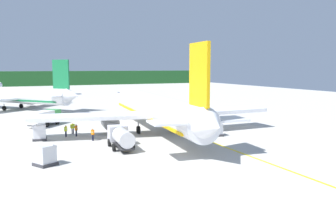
% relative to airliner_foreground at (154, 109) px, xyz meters
% --- Properties ---
extents(airliner_foreground, '(34.56, 41.74, 11.90)m').
position_rel_airliner_foreground_xyz_m(airliner_foreground, '(0.00, 0.00, 0.00)').
color(airliner_foreground, white).
rests_on(airliner_foreground, ground).
extents(airliner_mid_apron, '(28.69, 30.39, 10.93)m').
position_rel_airliner_foreground_xyz_m(airliner_mid_apron, '(-19.17, 39.08, -0.28)').
color(airliner_mid_apron, white).
rests_on(airliner_mid_apron, ground).
extents(service_truck_fuel, '(5.79, 6.28, 2.43)m').
position_rel_airliner_foreground_xyz_m(service_truck_fuel, '(-14.25, 11.81, -1.97)').
color(service_truck_fuel, '#338C3F').
rests_on(service_truck_fuel, ground).
extents(service_truck_baggage, '(2.72, 6.10, 2.40)m').
position_rel_airliner_foreground_xyz_m(service_truck_baggage, '(-7.55, -8.62, -1.99)').
color(service_truck_baggage, silver).
rests_on(service_truck_baggage, ground).
extents(cargo_container_near, '(2.43, 2.43, 2.11)m').
position_rel_airliner_foreground_xyz_m(cargo_container_near, '(-16.30, -12.48, -2.39)').
color(cargo_container_near, '#333338').
rests_on(cargo_container_near, ground).
extents(cargo_container_mid, '(1.83, 1.83, 1.88)m').
position_rel_airliner_foreground_xyz_m(cargo_container_mid, '(6.61, -6.58, -2.50)').
color(cargo_container_mid, '#333338').
rests_on(cargo_container_mid, ground).
extents(cargo_container_far, '(1.93, 1.93, 2.09)m').
position_rel_airliner_foreground_xyz_m(cargo_container_far, '(-15.86, 0.28, -2.40)').
color(cargo_container_far, '#333338').
rests_on(cargo_container_far, ground).
extents(crew_marshaller, '(0.45, 0.53, 1.67)m').
position_rel_airliner_foreground_xyz_m(crew_marshaller, '(-11.07, 0.92, -2.40)').
color(crew_marshaller, '#191E33').
rests_on(crew_marshaller, ground).
extents(crew_loader_left, '(0.45, 0.53, 1.62)m').
position_rel_airliner_foreground_xyz_m(crew_loader_left, '(-12.44, 1.04, -2.44)').
color(crew_loader_left, '#191E33').
rests_on(crew_loader_left, ground).
extents(crew_loader_right, '(0.41, 0.57, 1.61)m').
position_rel_airliner_foreground_xyz_m(crew_loader_right, '(-9.63, -2.84, -2.44)').
color(crew_loader_right, '#191E33').
rests_on(crew_loader_right, ground).
extents(crew_supervisor, '(0.63, 0.27, 1.64)m').
position_rel_airliner_foreground_xyz_m(crew_supervisor, '(-11.24, 2.83, -2.43)').
color(crew_supervisor, '#191E33').
rests_on(crew_supervisor, ground).
extents(apron_guide_line, '(0.30, 60.00, 0.01)m').
position_rel_airliner_foreground_xyz_m(apron_guide_line, '(3.87, -4.43, -3.39)').
color(apron_guide_line, yellow).
rests_on(apron_guide_line, ground).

